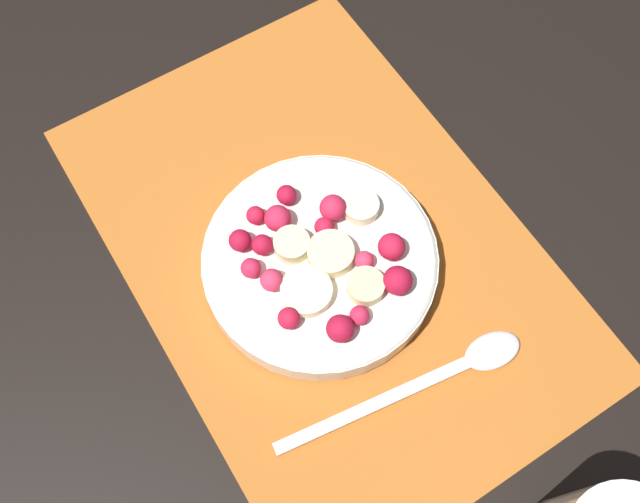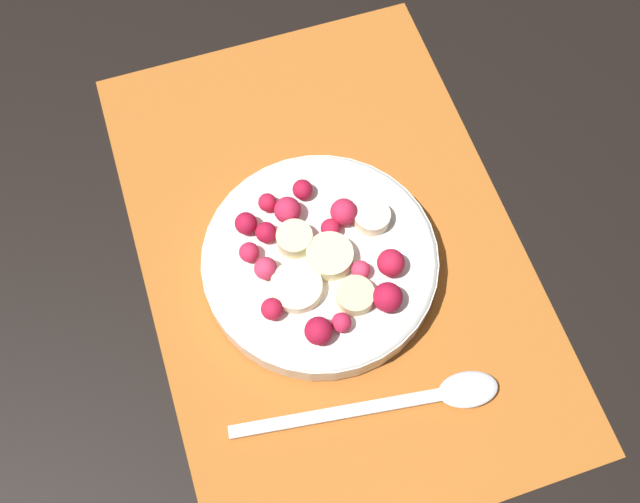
{
  "view_description": "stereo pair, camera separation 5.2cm",
  "coord_description": "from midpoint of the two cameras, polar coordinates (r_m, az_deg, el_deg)",
  "views": [
    {
      "loc": [
        -0.2,
        0.13,
        0.51
      ],
      "look_at": [
        -0.02,
        0.01,
        0.04
      ],
      "focal_mm": 40.0,
      "sensor_mm": 36.0,
      "label": 1
    },
    {
      "loc": [
        -0.22,
        0.08,
        0.51
      ],
      "look_at": [
        -0.02,
        0.01,
        0.04
      ],
      "focal_mm": 40.0,
      "sensor_mm": 36.0,
      "label": 2
    }
  ],
  "objects": [
    {
      "name": "placemat",
      "position": [
        0.56,
        -2.34,
        0.14
      ],
      "size": [
        0.43,
        0.29,
        0.01
      ],
      "color": "#B26023",
      "rests_on": "ground_plane"
    },
    {
      "name": "spoon",
      "position": [
        0.52,
        7.45,
        -9.77
      ],
      "size": [
        0.04,
        0.19,
        0.01
      ],
      "rotation": [
        0.0,
        0.0,
        4.57
      ],
      "color": "silver",
      "rests_on": "placemat"
    },
    {
      "name": "fruit_bowl",
      "position": [
        0.53,
        -2.75,
        -1.04
      ],
      "size": [
        0.18,
        0.18,
        0.05
      ],
      "color": "silver",
      "rests_on": "placemat"
    },
    {
      "name": "ground_plane",
      "position": [
        0.56,
        -2.33,
        0.02
      ],
      "size": [
        3.0,
        3.0,
        0.0
      ],
      "primitive_type": "plane",
      "color": "black"
    }
  ]
}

